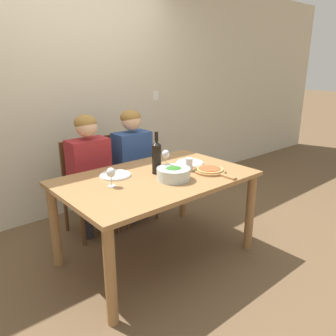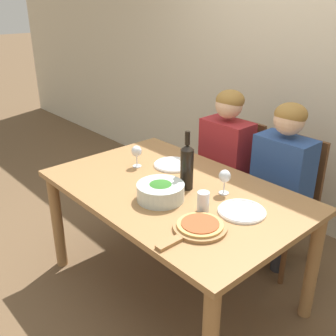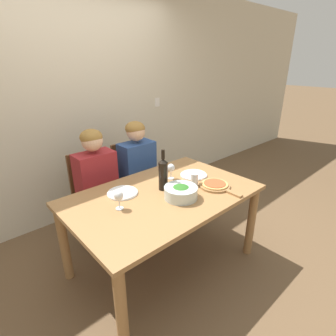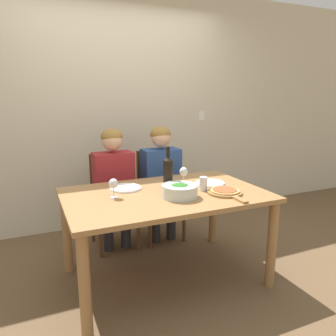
# 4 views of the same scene
# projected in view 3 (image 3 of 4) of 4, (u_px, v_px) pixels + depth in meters

# --- Properties ---
(ground_plane) EXTENTS (40.00, 40.00, 0.00)m
(ground_plane) POSITION_uv_depth(u_px,v_px,m) (164.00, 263.00, 2.49)
(ground_plane) COLOR brown
(back_wall) EXTENTS (10.00, 0.06, 2.70)m
(back_wall) POSITION_uv_depth(u_px,v_px,m) (81.00, 103.00, 2.94)
(back_wall) COLOR beige
(back_wall) RESTS_ON ground
(dining_table) EXTENTS (1.58, 1.01, 0.75)m
(dining_table) POSITION_uv_depth(u_px,v_px,m) (163.00, 204.00, 2.25)
(dining_table) COLOR #9E7042
(dining_table) RESTS_ON ground
(chair_left) EXTENTS (0.42, 0.42, 0.93)m
(chair_left) POSITION_uv_depth(u_px,v_px,m) (94.00, 194.00, 2.75)
(chair_left) COLOR brown
(chair_left) RESTS_ON ground
(chair_right) EXTENTS (0.42, 0.42, 0.93)m
(chair_right) POSITION_uv_depth(u_px,v_px,m) (133.00, 180.00, 3.06)
(chair_right) COLOR brown
(chair_right) RESTS_ON ground
(person_woman) EXTENTS (0.47, 0.51, 1.20)m
(person_woman) POSITION_uv_depth(u_px,v_px,m) (97.00, 177.00, 2.58)
(person_woman) COLOR #28282D
(person_woman) RESTS_ON ground
(person_man) EXTENTS (0.47, 0.51, 1.20)m
(person_man) POSITION_uv_depth(u_px,v_px,m) (138.00, 165.00, 2.89)
(person_man) COLOR #28282D
(person_man) RESTS_ON ground
(wine_bottle) EXTENTS (0.08, 0.08, 0.36)m
(wine_bottle) POSITION_uv_depth(u_px,v_px,m) (163.00, 174.00, 2.22)
(wine_bottle) COLOR black
(wine_bottle) RESTS_ON dining_table
(broccoli_bowl) EXTENTS (0.27, 0.27, 0.11)m
(broccoli_bowl) POSITION_uv_depth(u_px,v_px,m) (181.00, 192.00, 2.12)
(broccoli_bowl) COLOR silver
(broccoli_bowl) RESTS_ON dining_table
(dinner_plate_left) EXTENTS (0.26, 0.26, 0.02)m
(dinner_plate_left) POSITION_uv_depth(u_px,v_px,m) (123.00, 193.00, 2.20)
(dinner_plate_left) COLOR white
(dinner_plate_left) RESTS_ON dining_table
(dinner_plate_right) EXTENTS (0.26, 0.26, 0.02)m
(dinner_plate_right) POSITION_uv_depth(u_px,v_px,m) (194.00, 175.00, 2.54)
(dinner_plate_right) COLOR white
(dinner_plate_right) RESTS_ON dining_table
(pizza_on_board) EXTENTS (0.27, 0.41, 0.04)m
(pizza_on_board) POSITION_uv_depth(u_px,v_px,m) (216.00, 185.00, 2.31)
(pizza_on_board) COLOR #9E7042
(pizza_on_board) RESTS_ON dining_table
(wine_glass_left) EXTENTS (0.07, 0.07, 0.15)m
(wine_glass_left) POSITION_uv_depth(u_px,v_px,m) (119.00, 197.00, 1.94)
(wine_glass_left) COLOR silver
(wine_glass_left) RESTS_ON dining_table
(wine_glass_right) EXTENTS (0.07, 0.07, 0.15)m
(wine_glass_right) POSITION_uv_depth(u_px,v_px,m) (171.00, 168.00, 2.44)
(wine_glass_right) COLOR silver
(wine_glass_right) RESTS_ON dining_table
(water_tumbler) EXTENTS (0.07, 0.07, 0.11)m
(water_tumbler) POSITION_uv_depth(u_px,v_px,m) (194.00, 179.00, 2.33)
(water_tumbler) COLOR silver
(water_tumbler) RESTS_ON dining_table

